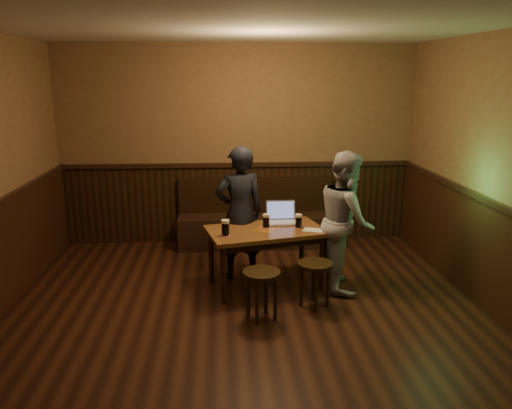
{
  "coord_description": "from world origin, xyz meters",
  "views": [
    {
      "loc": [
        -0.23,
        -4.06,
        2.36
      ],
      "look_at": [
        0.13,
        1.17,
        1.0
      ],
      "focal_mm": 35.0,
      "sensor_mm": 36.0,
      "label": 1
    }
  ],
  "objects_px": {
    "pub_table": "(266,237)",
    "pint_right": "(299,221)",
    "stool_right": "(315,271)",
    "pint_mid": "(266,221)",
    "person_suit": "(240,213)",
    "bench": "(256,224)",
    "person_grey": "(346,221)",
    "laptop": "(281,217)",
    "stool_left": "(262,281)",
    "pint_left": "(225,228)"
  },
  "relations": [
    {
      "from": "stool_left",
      "to": "pub_table",
      "type": "bearing_deg",
      "value": 82.16
    },
    {
      "from": "person_suit",
      "to": "person_grey",
      "type": "height_order",
      "value": "person_suit"
    },
    {
      "from": "stool_left",
      "to": "person_grey",
      "type": "relative_size",
      "value": 0.32
    },
    {
      "from": "bench",
      "to": "stool_left",
      "type": "xyz_separation_m",
      "value": [
        -0.11,
        -2.27,
        0.09
      ]
    },
    {
      "from": "stool_left",
      "to": "pint_left",
      "type": "height_order",
      "value": "pint_left"
    },
    {
      "from": "person_suit",
      "to": "pint_mid",
      "type": "bearing_deg",
      "value": 124.58
    },
    {
      "from": "person_grey",
      "to": "bench",
      "type": "bearing_deg",
      "value": 34.04
    },
    {
      "from": "pub_table",
      "to": "person_grey",
      "type": "height_order",
      "value": "person_grey"
    },
    {
      "from": "pub_table",
      "to": "pint_left",
      "type": "distance_m",
      "value": 0.52
    },
    {
      "from": "pub_table",
      "to": "pint_mid",
      "type": "relative_size",
      "value": 9.03
    },
    {
      "from": "bench",
      "to": "person_suit",
      "type": "bearing_deg",
      "value": -103.74
    },
    {
      "from": "bench",
      "to": "pint_left",
      "type": "distance_m",
      "value": 1.79
    },
    {
      "from": "pint_left",
      "to": "person_suit",
      "type": "relative_size",
      "value": 0.11
    },
    {
      "from": "person_suit",
      "to": "person_grey",
      "type": "distance_m",
      "value": 1.24
    },
    {
      "from": "bench",
      "to": "person_grey",
      "type": "distance_m",
      "value": 1.84
    },
    {
      "from": "bench",
      "to": "pub_table",
      "type": "bearing_deg",
      "value": -90.0
    },
    {
      "from": "pub_table",
      "to": "laptop",
      "type": "relative_size",
      "value": 4.08
    },
    {
      "from": "person_grey",
      "to": "stool_left",
      "type": "bearing_deg",
      "value": 129.61
    },
    {
      "from": "pub_table",
      "to": "person_grey",
      "type": "relative_size",
      "value": 0.9
    },
    {
      "from": "bench",
      "to": "stool_right",
      "type": "distance_m",
      "value": 2.08
    },
    {
      "from": "pint_mid",
      "to": "laptop",
      "type": "distance_m",
      "value": 0.28
    },
    {
      "from": "bench",
      "to": "pint_mid",
      "type": "bearing_deg",
      "value": -89.58
    },
    {
      "from": "stool_right",
      "to": "bench",
      "type": "bearing_deg",
      "value": 102.95
    },
    {
      "from": "person_grey",
      "to": "pint_right",
      "type": "bearing_deg",
      "value": 84.04
    },
    {
      "from": "pub_table",
      "to": "pint_right",
      "type": "relative_size",
      "value": 8.94
    },
    {
      "from": "pint_right",
      "to": "laptop",
      "type": "xyz_separation_m",
      "value": [
        -0.17,
        0.23,
        -0.02
      ]
    },
    {
      "from": "stool_right",
      "to": "pint_right",
      "type": "distance_m",
      "value": 0.7
    },
    {
      "from": "stool_left",
      "to": "pint_right",
      "type": "relative_size",
      "value": 3.18
    },
    {
      "from": "pub_table",
      "to": "stool_right",
      "type": "relative_size",
      "value": 2.9
    },
    {
      "from": "pint_mid",
      "to": "person_suit",
      "type": "relative_size",
      "value": 0.1
    },
    {
      "from": "bench",
      "to": "laptop",
      "type": "distance_m",
      "value": 1.3
    },
    {
      "from": "pint_mid",
      "to": "bench",
      "type": "bearing_deg",
      "value": 90.42
    },
    {
      "from": "bench",
      "to": "stool_right",
      "type": "height_order",
      "value": "bench"
    },
    {
      "from": "stool_left",
      "to": "pint_mid",
      "type": "distance_m",
      "value": 0.94
    },
    {
      "from": "pint_right",
      "to": "person_suit",
      "type": "relative_size",
      "value": 0.1
    },
    {
      "from": "pint_mid",
      "to": "person_grey",
      "type": "height_order",
      "value": "person_grey"
    },
    {
      "from": "pub_table",
      "to": "pint_right",
      "type": "distance_m",
      "value": 0.41
    },
    {
      "from": "pub_table",
      "to": "pint_mid",
      "type": "height_order",
      "value": "pint_mid"
    },
    {
      "from": "laptop",
      "to": "person_grey",
      "type": "height_order",
      "value": "person_grey"
    },
    {
      "from": "pub_table",
      "to": "person_grey",
      "type": "bearing_deg",
      "value": -17.08
    },
    {
      "from": "person_suit",
      "to": "person_grey",
      "type": "xyz_separation_m",
      "value": [
        1.18,
        -0.38,
        -0.01
      ]
    },
    {
      "from": "pub_table",
      "to": "stool_left",
      "type": "distance_m",
      "value": 0.82
    },
    {
      "from": "pint_right",
      "to": "bench",
      "type": "bearing_deg",
      "value": 104.63
    },
    {
      "from": "stool_left",
      "to": "pint_right",
      "type": "bearing_deg",
      "value": 59.46
    },
    {
      "from": "bench",
      "to": "pint_left",
      "type": "height_order",
      "value": "bench"
    },
    {
      "from": "stool_right",
      "to": "pint_mid",
      "type": "xyz_separation_m",
      "value": [
        -0.46,
        0.62,
        0.38
      ]
    },
    {
      "from": "pint_right",
      "to": "stool_left",
      "type": "bearing_deg",
      "value": -120.54
    },
    {
      "from": "person_suit",
      "to": "laptop",
      "type": "bearing_deg",
      "value": 159.42
    },
    {
      "from": "pub_table",
      "to": "person_grey",
      "type": "xyz_separation_m",
      "value": [
        0.9,
        -0.06,
        0.19
      ]
    },
    {
      "from": "stool_right",
      "to": "pint_right",
      "type": "height_order",
      "value": "pint_right"
    }
  ]
}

